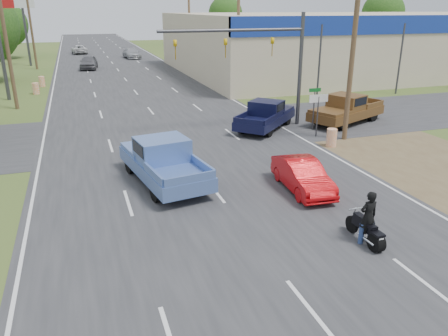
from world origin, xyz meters
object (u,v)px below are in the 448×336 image
object	(u,v)px
distant_car_grey	(89,62)
distant_car_white	(79,49)
navy_pickup	(266,115)
distant_car_silver	(132,53)
red_convertible	(302,176)
motorcycle	(367,232)
blue_pickup	(162,160)
brown_pickup	(346,109)
rider	(368,219)

from	to	relation	value
distant_car_grey	distant_car_white	bearing A→B (deg)	98.91
navy_pickup	distant_car_white	world-z (taller)	navy_pickup
navy_pickup	distant_car_grey	bearing A→B (deg)	151.77
navy_pickup	distant_car_silver	bearing A→B (deg)	139.49
red_convertible	navy_pickup	distance (m)	10.05
motorcycle	blue_pickup	world-z (taller)	blue_pickup
distant_car_grey	distant_car_white	size ratio (longest dim) A/B	0.98
navy_pickup	brown_pickup	distance (m)	5.49
blue_pickup	navy_pickup	xyz separation A→B (m)	(7.95, 6.81, -0.10)
motorcycle	distant_car_silver	bearing A→B (deg)	89.32
distant_car_white	distant_car_grey	bearing A→B (deg)	87.88
motorcycle	navy_pickup	bearing A→B (deg)	78.49
red_convertible	blue_pickup	bearing A→B (deg)	155.55
red_convertible	distant_car_white	xyz separation A→B (m)	(-7.47, 63.78, 0.04)
blue_pickup	brown_pickup	distance (m)	14.84
motorcycle	distant_car_white	size ratio (longest dim) A/B	0.38
distant_car_white	red_convertible	bearing A→B (deg)	92.73
rider	blue_pickup	distance (m)	9.12
motorcycle	distant_car_white	world-z (taller)	distant_car_white
rider	distant_car_silver	size ratio (longest dim) A/B	0.34
red_convertible	rider	bearing A→B (deg)	-87.56
distant_car_grey	distant_car_silver	world-z (taller)	distant_car_grey
red_convertible	rider	size ratio (longest dim) A/B	2.29
motorcycle	distant_car_white	bearing A→B (deg)	95.48
red_convertible	blue_pickup	xyz separation A→B (m)	(-5.33, 2.89, 0.35)
blue_pickup	navy_pickup	distance (m)	10.47
red_convertible	navy_pickup	xyz separation A→B (m)	(2.62, 9.70, 0.25)
red_convertible	navy_pickup	world-z (taller)	navy_pickup
distant_car_grey	distant_car_silver	size ratio (longest dim) A/B	0.95
blue_pickup	brown_pickup	bearing A→B (deg)	16.12
blue_pickup	distant_car_grey	xyz separation A→B (m)	(-1.48, 40.14, -0.17)
red_convertible	blue_pickup	size ratio (longest dim) A/B	0.63
brown_pickup	red_convertible	bearing A→B (deg)	114.81
blue_pickup	distant_car_silver	bearing A→B (deg)	75.01
navy_pickup	distant_car_silver	size ratio (longest dim) A/B	1.03
brown_pickup	distant_car_grey	distance (m)	36.95
distant_car_silver	distant_car_grey	bearing A→B (deg)	-126.82
red_convertible	distant_car_grey	distance (m)	43.56
red_convertible	distant_car_grey	size ratio (longest dim) A/B	0.81
navy_pickup	blue_pickup	bearing A→B (deg)	-93.46
brown_pickup	rider	bearing A→B (deg)	125.35
brown_pickup	distant_car_silver	world-z (taller)	brown_pickup
red_convertible	distant_car_white	size ratio (longest dim) A/B	0.79
blue_pickup	motorcycle	bearing A→B (deg)	-64.49
brown_pickup	distant_car_grey	bearing A→B (deg)	-0.13
brown_pickup	distant_car_white	distance (m)	56.74
rider	brown_pickup	size ratio (longest dim) A/B	0.28
red_convertible	brown_pickup	world-z (taller)	brown_pickup
blue_pickup	navy_pickup	size ratio (longest dim) A/B	1.18
distant_car_white	motorcycle	bearing A→B (deg)	92.18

